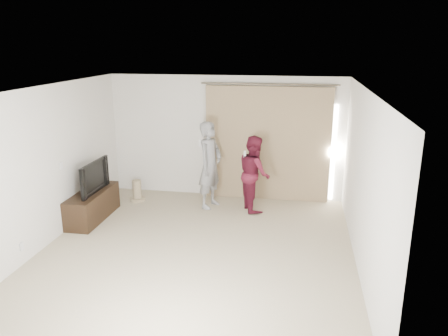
{
  "coord_description": "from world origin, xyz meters",
  "views": [
    {
      "loc": [
        1.56,
        -6.25,
        3.26
      ],
      "look_at": [
        0.24,
        1.2,
        1.07
      ],
      "focal_mm": 35.0,
      "sensor_mm": 36.0,
      "label": 1
    }
  ],
  "objects_px": {
    "tv_console": "(92,205)",
    "tv": "(90,177)",
    "person_woman": "(254,173)",
    "person_man": "(210,165)"
  },
  "relations": [
    {
      "from": "tv_console",
      "to": "tv",
      "type": "xyz_separation_m",
      "value": [
        0.0,
        0.0,
        0.57
      ]
    },
    {
      "from": "tv_console",
      "to": "tv",
      "type": "height_order",
      "value": "tv"
    },
    {
      "from": "tv",
      "to": "person_woman",
      "type": "relative_size",
      "value": 0.68
    },
    {
      "from": "person_woman",
      "to": "tv_console",
      "type": "bearing_deg",
      "value": -160.83
    },
    {
      "from": "tv",
      "to": "person_woman",
      "type": "xyz_separation_m",
      "value": [
        2.97,
        1.03,
        -0.08
      ]
    },
    {
      "from": "tv_console",
      "to": "person_woman",
      "type": "xyz_separation_m",
      "value": [
        2.97,
        1.03,
        0.49
      ]
    },
    {
      "from": "person_man",
      "to": "tv_console",
      "type": "bearing_deg",
      "value": -153.58
    },
    {
      "from": "tv_console",
      "to": "person_woman",
      "type": "bearing_deg",
      "value": 19.17
    },
    {
      "from": "tv_console",
      "to": "person_man",
      "type": "height_order",
      "value": "person_man"
    },
    {
      "from": "tv",
      "to": "person_woman",
      "type": "height_order",
      "value": "person_woman"
    }
  ]
}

